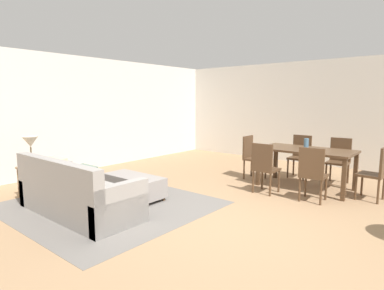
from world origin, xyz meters
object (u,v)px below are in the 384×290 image
object	(u,v)px
dining_chair_far_right	(339,158)
vase_centerpiece	(306,144)
ottoman_table	(134,185)
dining_chair_near_right	(312,171)
table_lamp	(30,143)
dining_chair_near_left	(264,165)
dining_chair_far_left	(300,154)
side_table	(32,173)
dining_table	(306,154)
couch	(76,195)
dining_chair_head_east	(377,170)
dining_chair_head_west	(252,155)

from	to	relation	value
dining_chair_far_right	vase_centerpiece	xyz separation A→B (m)	(-0.39, -0.81, 0.34)
ottoman_table	dining_chair_near_right	distance (m)	3.01
table_lamp	ottoman_table	bearing A→B (deg)	39.09
dining_chair_near_left	dining_chair_near_right	distance (m)	0.84
dining_chair_far_right	table_lamp	bearing A→B (deg)	-130.66
dining_chair_far_left	side_table	bearing A→B (deg)	-124.04
dining_chair_near_left	vase_centerpiece	distance (m)	1.01
dining_table	table_lamp	bearing A→B (deg)	-133.32
dining_table	dining_chair_near_right	size ratio (longest dim) A/B	1.86
dining_chair_near_right	dining_chair_far_left	bearing A→B (deg)	117.17
dining_table	dining_chair_far_right	distance (m)	0.90
couch	dining_chair_far_right	bearing A→B (deg)	60.82
couch	ottoman_table	xyz separation A→B (m)	(0.02, 1.08, -0.07)
dining_chair_head_east	dining_chair_near_right	bearing A→B (deg)	-136.84
dining_chair_near_right	dining_chair_head_west	distance (m)	1.78
table_lamp	dining_chair_near_left	xyz separation A→B (m)	(2.98, 2.77, -0.43)
dining_chair_near_right	dining_table	bearing A→B (deg)	117.07
dining_chair_near_left	dining_chair_far_left	distance (m)	1.66
dining_chair_far_right	dining_chair_head_east	world-z (taller)	same
side_table	dining_table	size ratio (longest dim) A/B	0.32
couch	ottoman_table	world-z (taller)	couch
dining_chair_far_left	vase_centerpiece	distance (m)	0.98
dining_chair_near_left	dining_chair_head_east	world-z (taller)	same
vase_centerpiece	dining_chair_near_right	bearing A→B (deg)	-62.53
dining_chair_far_right	dining_chair_head_west	distance (m)	1.75
table_lamp	dining_chair_far_right	xyz separation A→B (m)	(3.80, 4.42, -0.43)
couch	dining_chair_near_left	bearing A→B (deg)	59.24
side_table	dining_chair_far_left	world-z (taller)	dining_chair_far_left
dining_chair_far_left	vase_centerpiece	xyz separation A→B (m)	(0.41, -0.82, 0.34)
dining_table	vase_centerpiece	xyz separation A→B (m)	(-0.00, -0.01, 0.19)
dining_chair_near_left	dining_chair_far_left	bearing A→B (deg)	89.41
dining_chair_far_left	dining_chair_head_west	bearing A→B (deg)	-134.03
side_table	couch	bearing A→B (deg)	1.17
dining_chair_head_east	table_lamp	bearing A→B (deg)	-142.22
ottoman_table	couch	bearing A→B (deg)	-91.14
couch	table_lamp	distance (m)	1.50
side_table	dining_chair_head_east	world-z (taller)	dining_chair_head_east
table_lamp	dining_chair_far_right	bearing A→B (deg)	49.34
dining_chair_far_left	dining_chair_head_east	size ratio (longest dim) A/B	1.00
dining_chair_near_right	vase_centerpiece	distance (m)	0.95
ottoman_table	dining_table	distance (m)	3.27
couch	vase_centerpiece	distance (m)	4.18
side_table	dining_chair_head_east	size ratio (longest dim) A/B	0.59
couch	dining_chair_far_left	distance (m)	4.71
dining_chair_far_right	vase_centerpiece	distance (m)	0.96
table_lamp	dining_chair_near_left	distance (m)	4.09
ottoman_table	dining_chair_far_right	world-z (taller)	dining_chair_far_right
table_lamp	dining_chair_near_right	size ratio (longest dim) A/B	0.57
dining_chair_near_right	dining_chair_far_left	world-z (taller)	same
dining_table	dining_chair_near_right	distance (m)	0.90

